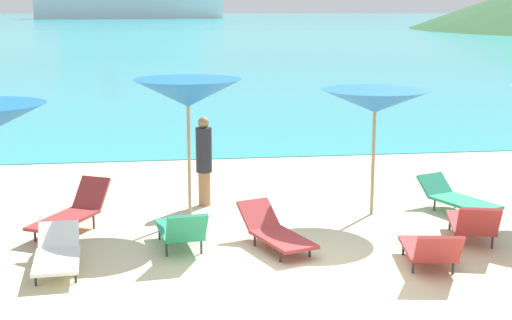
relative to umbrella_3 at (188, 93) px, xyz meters
name	(u,v)px	position (x,y,z in m)	size (l,w,h in m)	color
ground_plane	(229,149)	(1.39, 7.00, -2.31)	(50.00, 100.00, 0.30)	beige
ocean_water	(159,19)	(1.39, 224.98, -2.15)	(650.00, 440.00, 0.02)	#2DADBC
umbrella_3	(188,93)	(0.00, 0.00, 0.00)	(1.98, 1.98, 2.39)	#9E7F59
umbrella_4	(375,101)	(3.16, -0.10, -0.18)	(2.02, 2.02, 2.18)	#9E7F59
lounge_chair_3	(275,231)	(1.19, -1.66, -1.91)	(1.06, 1.69, 0.57)	#A53333
lounge_chair_5	(473,223)	(4.22, -1.87, -1.84)	(1.05, 1.72, 0.75)	#A53333
lounge_chair_6	(57,253)	(-1.93, -2.21, -1.92)	(0.69, 1.50, 0.50)	white
lounge_chair_8	(430,249)	(3.17, -2.84, -1.88)	(0.83, 1.47, 0.66)	#A53333
lounge_chair_9	(72,212)	(-1.91, -0.40, -1.84)	(1.27, 1.73, 0.74)	#A53333
lounge_chair_10	(457,198)	(4.68, -0.18, -1.90)	(1.14, 1.66, 0.56)	#268C66
lounge_chair_11	(181,229)	(-0.20, -1.60, -1.84)	(0.76, 1.55, 0.73)	#268C66
beachgoer_2	(204,159)	(0.31, 0.89, -1.29)	(0.29, 0.29, 1.63)	#A3704C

